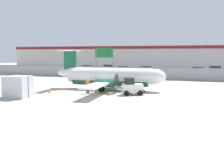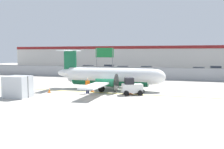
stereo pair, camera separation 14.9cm
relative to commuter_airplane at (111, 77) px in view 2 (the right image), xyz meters
The scene contains 19 objects.
ground_plane 3.11m from the commuter_airplane, 75.48° to the right, with size 140.00×140.00×0.01m.
perimeter_fence 13.44m from the commuter_airplane, 87.14° to the left, with size 98.00×0.10×2.10m.
parking_lot_strip 24.97m from the commuter_airplane, 88.46° to the left, with size 98.00×17.00×0.12m.
background_building 43.44m from the commuter_airplane, 89.12° to the left, with size 91.00×8.10×6.50m.
commuter_airplane is the anchor object (origin of this frame).
baggage_tug 4.49m from the commuter_airplane, 42.57° to the right, with size 2.58×2.10×1.88m.
ground_crew_worker 4.05m from the commuter_airplane, 114.50° to the right, with size 0.54×0.36×1.70m.
cargo_container 10.98m from the commuter_airplane, 133.28° to the right, with size 2.44×2.04×2.20m.
traffic_cone_near_left 3.02m from the commuter_airplane, 126.97° to the right, with size 0.36×0.36×0.64m.
traffic_cone_near_right 4.17m from the commuter_airplane, 40.08° to the right, with size 0.36×0.36×0.64m.
traffic_cone_far_left 7.62m from the commuter_airplane, 144.16° to the right, with size 0.36×0.36×0.64m.
parked_car_0 28.29m from the commuter_airplane, 118.98° to the left, with size 4.35×2.34×1.58m.
parked_car_1 30.31m from the commuter_airplane, 108.53° to the left, with size 4.37×2.39×1.58m.
parked_car_2 24.15m from the commuter_airplane, 101.46° to the left, with size 4.35×2.33×1.58m.
parked_car_3 24.79m from the commuter_airplane, 89.89° to the left, with size 4.22×2.04×1.58m.
parked_car_4 20.74m from the commuter_airplane, 76.63° to the left, with size 4.36×2.36×1.58m.
parked_car_5 26.85m from the commuter_airplane, 66.22° to the left, with size 4.34×2.31×1.58m.
parked_car_6 32.98m from the commuter_airplane, 63.98° to the left, with size 4.27×2.15×1.58m.
highway_sign 16.94m from the commuter_airplane, 112.07° to the left, with size 3.60×0.14×5.50m.
Camera 2 is at (8.58, -24.61, 4.55)m, focal length 40.00 mm.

